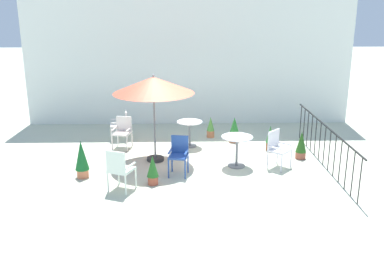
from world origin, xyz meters
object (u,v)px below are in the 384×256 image
object	(u,v)px
patio_chair_3	(123,130)
potted_plant_3	(82,158)
patio_chair_2	(277,146)
potted_plant_4	(234,130)
patio_chair_0	(119,168)
potted_plant_2	(270,138)
patio_chair_4	(121,123)
patio_umbrella_0	(154,86)
cafe_table_0	(190,129)
cafe_table_1	(237,146)
potted_plant_1	(153,170)
patio_chair_1	(179,153)
potted_plant_0	(301,145)
potted_plant_5	(211,127)

from	to	relation	value
patio_chair_3	potted_plant_3	size ratio (longest dim) A/B	0.96
patio_chair_2	potted_plant_4	xyz separation A→B (m)	(-0.80, 2.03, -0.18)
patio_chair_0	potted_plant_2	xyz separation A→B (m)	(3.75, 2.57, -0.17)
patio_chair_4	potted_plant_3	size ratio (longest dim) A/B	0.95
patio_umbrella_0	cafe_table_0	xyz separation A→B (m)	(0.91, 1.12, -1.44)
cafe_table_0	patio_chair_3	world-z (taller)	patio_chair_3
cafe_table_1	potted_plant_2	xyz separation A→B (m)	(1.06, 1.17, -0.17)
patio_chair_2	patio_chair_4	bearing A→B (deg)	150.19
cafe_table_1	patio_chair_0	distance (m)	3.03
cafe_table_1	patio_chair_4	distance (m)	3.88
potted_plant_2	potted_plant_3	world-z (taller)	potted_plant_3
cafe_table_1	potted_plant_1	size ratio (longest dim) A/B	1.14
potted_plant_1	potted_plant_3	xyz separation A→B (m)	(-1.66, 0.45, 0.11)
cafe_table_0	potted_plant_1	world-z (taller)	cafe_table_0
patio_chair_1	potted_plant_2	size ratio (longest dim) A/B	1.31
cafe_table_0	potted_plant_1	bearing A→B (deg)	-108.21
potted_plant_0	potted_plant_3	distance (m)	5.52
patio_chair_1	potted_plant_4	size ratio (longest dim) A/B	1.25
cafe_table_0	patio_chair_2	size ratio (longest dim) A/B	0.79
cafe_table_0	patio_chair_4	distance (m)	2.13
patio_umbrella_0	potted_plant_5	world-z (taller)	patio_umbrella_0
patio_umbrella_0	patio_chair_1	world-z (taller)	patio_umbrella_0
potted_plant_3	potted_plant_0	bearing A→B (deg)	11.84
potted_plant_3	cafe_table_0	bearing A→B (deg)	41.04
potted_plant_1	potted_plant_5	world-z (taller)	potted_plant_1
cafe_table_1	potted_plant_4	xyz separation A→B (m)	(0.18, 1.97, -0.18)
cafe_table_1	patio_chair_3	size ratio (longest dim) A/B	0.90
patio_chair_0	potted_plant_4	size ratio (longest dim) A/B	1.28
patio_chair_4	potted_plant_2	distance (m)	4.35
patio_umbrella_0	potted_plant_5	xyz separation A→B (m)	(1.55, 1.96, -1.64)
patio_chair_0	cafe_table_1	bearing A→B (deg)	27.44
patio_chair_2	potted_plant_3	size ratio (longest dim) A/B	1.03
potted_plant_0	potted_plant_1	distance (m)	4.06
cafe_table_1	potted_plant_5	bearing A→B (deg)	101.30
patio_chair_4	potted_plant_5	xyz separation A→B (m)	(2.65, 0.13, -0.19)
potted_plant_1	potted_plant_5	size ratio (longest dim) A/B	1.08
cafe_table_0	potted_plant_5	distance (m)	1.08
potted_plant_2	potted_plant_4	world-z (taller)	potted_plant_4
patio_chair_1	cafe_table_1	bearing A→B (deg)	18.39
patio_chair_0	patio_chair_4	xyz separation A→B (m)	(-0.45, 3.69, -0.04)
patio_umbrella_0	patio_chair_0	world-z (taller)	patio_umbrella_0
patio_umbrella_0	potted_plant_5	bearing A→B (deg)	51.60
patio_chair_2	potted_plant_1	world-z (taller)	patio_chair_2
patio_umbrella_0	patio_chair_3	bearing A→B (deg)	131.36
cafe_table_0	potted_plant_3	world-z (taller)	potted_plant_3
potted_plant_1	potted_plant_4	size ratio (longest dim) A/B	0.92
potted_plant_2	potted_plant_1	bearing A→B (deg)	-143.87
cafe_table_1	patio_chair_2	size ratio (longest dim) A/B	0.84
patio_umbrella_0	cafe_table_0	world-z (taller)	patio_umbrella_0
patio_chair_3	potted_plant_0	distance (m)	4.85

